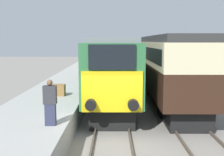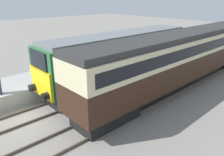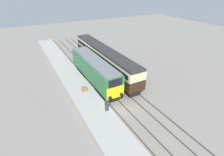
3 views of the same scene
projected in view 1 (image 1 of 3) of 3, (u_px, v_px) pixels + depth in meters
ground_plane at (112, 141)px, 10.99m from camera, size 120.00×120.00×0.00m
platform_left at (64, 92)px, 18.88m from camera, size 3.50×50.00×0.98m
rails_near_track at (112, 109)px, 15.94m from camera, size 1.51×60.00×0.14m
rails_far_track at (172, 109)px, 15.92m from camera, size 1.50×60.00×0.14m
locomotive at (113, 67)px, 17.90m from camera, size 2.70×13.75×4.04m
passenger_carriage at (157, 59)px, 21.46m from camera, size 2.75×20.93×4.18m
person_on_platform at (50, 103)px, 9.64m from camera, size 0.44×0.26×1.59m
luggage_crate at (58, 90)px, 15.00m from camera, size 0.70×0.56×0.60m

